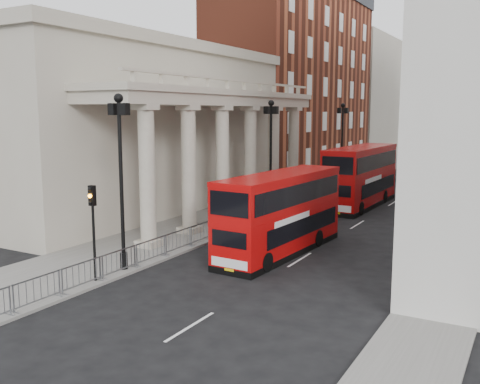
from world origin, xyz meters
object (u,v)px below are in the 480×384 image
at_px(monument_column, 480,65).
at_px(traffic_light, 93,215).
at_px(bus_far, 361,175).
at_px(pedestrian_a, 226,208).
at_px(bus_near, 281,212).
at_px(pedestrian_b, 226,203).
at_px(lamp_post_mid, 271,149).
at_px(pedestrian_c, 234,202).
at_px(lamp_post_south, 121,170).
at_px(lamp_post_north, 342,139).

distance_m(monument_column, traffic_light, 91.17).
height_order(bus_far, pedestrian_a, bus_far).
xyz_separation_m(bus_near, pedestrian_b, (-7.60, 6.94, -1.23)).
height_order(traffic_light, bus_far, bus_far).
height_order(lamp_post_mid, pedestrian_c, lamp_post_mid).
relative_size(pedestrian_b, pedestrian_c, 1.03).
bearing_deg(lamp_post_south, bus_far, 78.76).
bearing_deg(lamp_post_mid, bus_far, 57.46).
bearing_deg(traffic_light, lamp_post_north, 90.17).
distance_m(bus_near, pedestrian_b, 10.37).
bearing_deg(monument_column, traffic_light, -94.13).
relative_size(bus_near, bus_far, 0.91).
height_order(lamp_post_north, bus_near, lamp_post_north).
bearing_deg(bus_near, traffic_light, -116.13).
bearing_deg(lamp_post_north, pedestrian_c, -97.73).
relative_size(traffic_light, bus_far, 0.38).
height_order(lamp_post_south, bus_far, lamp_post_south).
relative_size(monument_column, lamp_post_north, 6.51).
xyz_separation_m(lamp_post_north, bus_near, (5.14, -25.21, -2.64)).
xyz_separation_m(lamp_post_mid, pedestrian_b, (-2.47, -2.27, -3.87)).
xyz_separation_m(lamp_post_south, traffic_light, (0.10, -2.02, -1.80)).
bearing_deg(pedestrian_c, bus_near, -29.99).
height_order(monument_column, lamp_post_mid, monument_column).
bearing_deg(monument_column, lamp_post_north, -96.72).
bearing_deg(pedestrian_a, pedestrian_c, 89.91).
bearing_deg(pedestrian_a, bus_far, 44.44).
bearing_deg(bus_near, pedestrian_b, 141.24).
distance_m(lamp_post_north, traffic_light, 34.07).
distance_m(lamp_post_south, bus_near, 8.91).
bearing_deg(lamp_post_mid, pedestrian_c, -151.53).
relative_size(pedestrian_a, pedestrian_c, 0.90).
bearing_deg(lamp_post_mid, traffic_light, -89.68).
relative_size(traffic_light, pedestrian_c, 2.41).
height_order(lamp_post_mid, lamp_post_north, same).
bearing_deg(pedestrian_a, monument_column, 69.95).
bearing_deg(lamp_post_south, pedestrian_b, 100.18).
xyz_separation_m(lamp_post_north, traffic_light, (0.10, -34.02, -1.80)).
xyz_separation_m(lamp_post_north, bus_far, (4.62, -8.77, -2.38)).
bearing_deg(pedestrian_b, pedestrian_c, -95.90).
bearing_deg(pedestrian_c, bus_far, 67.41).
height_order(monument_column, lamp_post_north, monument_column).
distance_m(lamp_post_south, lamp_post_mid, 16.00).
height_order(monument_column, pedestrian_b, monument_column).
height_order(bus_far, pedestrian_c, bus_far).
distance_m(lamp_post_north, pedestrian_b, 18.84).
relative_size(bus_near, pedestrian_a, 6.36).
distance_m(traffic_light, pedestrian_c, 17.05).
xyz_separation_m(bus_near, bus_far, (-0.52, 16.44, 0.25)).
xyz_separation_m(pedestrian_a, pedestrian_b, (-0.58, 0.92, 0.12)).
relative_size(monument_column, lamp_post_mid, 6.51).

